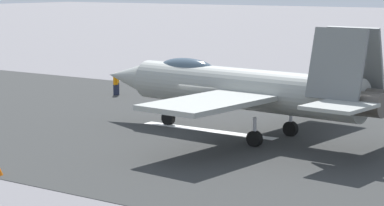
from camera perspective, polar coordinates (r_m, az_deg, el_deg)
name	(u,v)px	position (r m, az deg, el deg)	size (l,w,h in m)	color
ground_plane	(210,131)	(39.75, 1.34, -2.11)	(400.00, 400.00, 0.00)	slate
runway_strip	(210,131)	(39.73, 1.36, -2.10)	(240.00, 26.00, 0.02)	#303130
fighter_jet	(241,87)	(38.06, 3.69, 1.18)	(17.63, 14.75, 5.70)	#959893
crew_person	(116,84)	(52.54, -5.71, 1.44)	(0.42, 0.66, 1.59)	#1E2338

